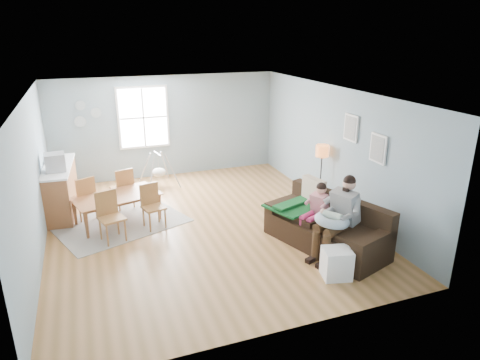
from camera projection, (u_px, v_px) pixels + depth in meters
name	position (u px, v px, depth m)	size (l,w,h in m)	color
room	(199.00, 108.00, 7.98)	(8.40, 9.40, 3.90)	olive
window	(143.00, 117.00, 11.11)	(1.32, 0.08, 1.62)	white
pictures	(364.00, 138.00, 8.21)	(0.05, 1.34, 0.74)	white
wall_plates	(86.00, 114.00, 10.60)	(0.67, 0.02, 0.66)	#879CA3
sofa	(328.00, 229.00, 7.90)	(1.66, 2.48, 0.93)	black
green_throw	(295.00, 205.00, 8.32)	(1.04, 0.84, 0.04)	#16612C
beige_pillow	(314.00, 192.00, 8.31)	(0.15, 0.54, 0.54)	#C3B194
father	(339.00, 214.00, 7.43)	(1.07, 0.72, 1.45)	gray
nursing_pillow	(332.00, 220.00, 7.34)	(0.60, 0.60, 0.16)	#ADC2D9
infant	(330.00, 215.00, 7.34)	(0.29, 0.40, 0.15)	silver
toddler	(317.00, 204.00, 7.86)	(0.64, 0.49, 0.94)	silver
floor_lamp	(322.00, 156.00, 9.45)	(0.28, 0.28, 1.41)	black
storage_cube	(336.00, 263.00, 6.91)	(0.52, 0.49, 0.49)	white
rug	(120.00, 222.00, 8.95)	(2.48, 1.88, 0.01)	gray
dining_table	(118.00, 209.00, 8.85)	(1.69, 0.94, 0.59)	brown
chair_sw	(109.00, 213.00, 8.06)	(0.55, 0.55, 0.96)	brown
chair_se	(152.00, 203.00, 8.62)	(0.50, 0.50, 0.91)	brown
chair_nw	(85.00, 195.00, 8.93)	(0.56, 0.56, 0.95)	brown
chair_ne	(124.00, 186.00, 9.48)	(0.54, 0.54, 0.94)	brown
counter	(61.00, 189.00, 9.29)	(0.70, 1.95, 1.07)	brown
monitor	(55.00, 162.00, 8.73)	(0.41, 0.39, 0.37)	#ABABB0
baby_swing	(159.00, 172.00, 10.89)	(0.99, 1.00, 0.87)	#ABABB0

